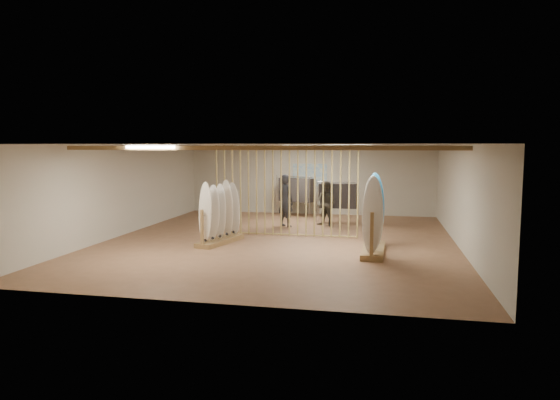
% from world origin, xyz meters
% --- Properties ---
extents(floor, '(12.00, 12.00, 0.00)m').
position_xyz_m(floor, '(0.00, 0.00, 0.00)').
color(floor, '#8B6143').
rests_on(floor, ground).
extents(ceiling, '(12.00, 12.00, 0.00)m').
position_xyz_m(ceiling, '(0.00, 0.00, 2.80)').
color(ceiling, gray).
rests_on(ceiling, ground).
extents(wall_back, '(12.00, 0.00, 12.00)m').
position_xyz_m(wall_back, '(0.00, 6.00, 1.40)').
color(wall_back, beige).
rests_on(wall_back, ground).
extents(wall_front, '(12.00, 0.00, 12.00)m').
position_xyz_m(wall_front, '(0.00, -6.00, 1.40)').
color(wall_front, beige).
rests_on(wall_front, ground).
extents(wall_left, '(0.00, 12.00, 12.00)m').
position_xyz_m(wall_left, '(-5.00, 0.00, 1.40)').
color(wall_left, beige).
rests_on(wall_left, ground).
extents(wall_right, '(0.00, 12.00, 12.00)m').
position_xyz_m(wall_right, '(5.00, 0.00, 1.40)').
color(wall_right, beige).
rests_on(wall_right, ground).
extents(ceiling_slats, '(9.50, 6.12, 0.10)m').
position_xyz_m(ceiling_slats, '(0.00, 0.00, 2.72)').
color(ceiling_slats, olive).
rests_on(ceiling_slats, ground).
extents(light_panels, '(1.20, 0.35, 0.06)m').
position_xyz_m(light_panels, '(0.00, 0.00, 2.74)').
color(light_panels, white).
rests_on(light_panels, ground).
extents(bamboo_partition, '(4.45, 0.05, 2.78)m').
position_xyz_m(bamboo_partition, '(0.00, 0.80, 1.40)').
color(bamboo_partition, tan).
rests_on(bamboo_partition, ground).
extents(poster, '(1.40, 0.03, 0.90)m').
position_xyz_m(poster, '(0.00, 5.98, 1.60)').
color(poster, '#3777C2').
rests_on(poster, ground).
extents(rack_left, '(0.94, 1.93, 1.78)m').
position_xyz_m(rack_left, '(-1.59, -0.73, 0.61)').
color(rack_left, olive).
rests_on(rack_left, floor).
extents(rack_right, '(0.61, 2.10, 1.99)m').
position_xyz_m(rack_right, '(2.72, -1.20, 0.68)').
color(rack_right, olive).
rests_on(rack_right, floor).
extents(clothing_rack_a, '(1.44, 0.89, 1.62)m').
position_xyz_m(clothing_rack_a, '(-0.41, 5.09, 1.05)').
color(clothing_rack_a, silver).
rests_on(clothing_rack_a, floor).
extents(clothing_rack_b, '(1.44, 0.39, 1.54)m').
position_xyz_m(clothing_rack_b, '(1.36, 3.58, 1.00)').
color(clothing_rack_b, silver).
rests_on(clothing_rack_b, floor).
extents(shopper_a, '(0.90, 0.83, 2.05)m').
position_xyz_m(shopper_a, '(-0.33, 2.58, 1.02)').
color(shopper_a, '#26282D').
rests_on(shopper_a, floor).
extents(shopper_b, '(1.07, 1.00, 1.77)m').
position_xyz_m(shopper_b, '(1.03, 2.91, 0.88)').
color(shopper_b, '#332F28').
rests_on(shopper_b, floor).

